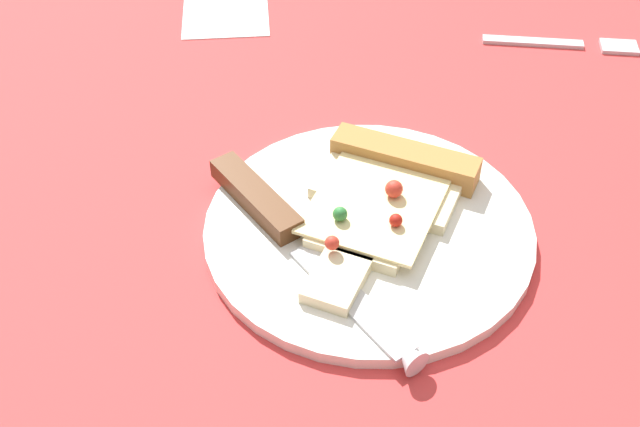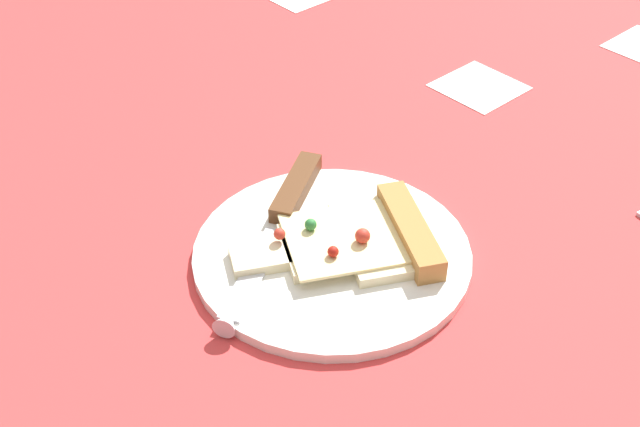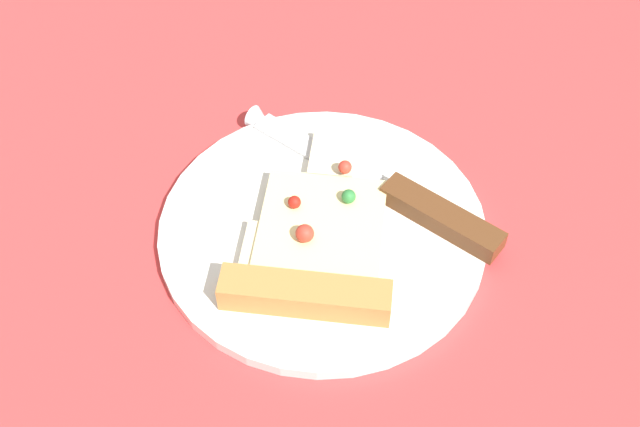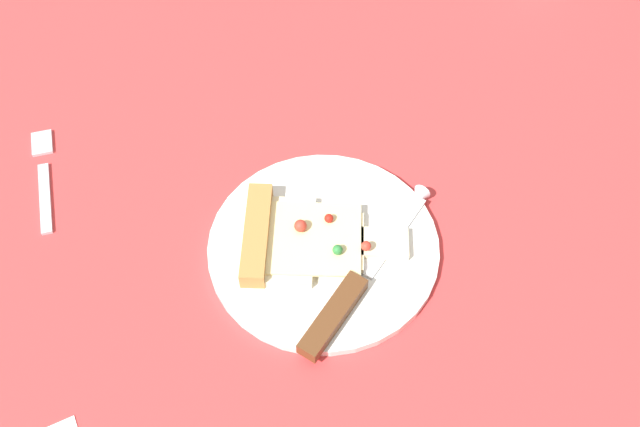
% 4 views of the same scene
% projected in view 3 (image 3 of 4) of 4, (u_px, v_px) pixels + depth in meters
% --- Properties ---
extents(ground_plane, '(1.53, 1.53, 0.03)m').
position_uv_depth(ground_plane, '(277.00, 253.00, 0.62)').
color(ground_plane, '#D13838').
rests_on(ground_plane, ground).
extents(plate, '(0.25, 0.25, 0.01)m').
position_uv_depth(plate, '(323.00, 229.00, 0.61)').
color(plate, white).
rests_on(plate, ground_plane).
extents(pizza_slice, '(0.19, 0.15, 0.03)m').
position_uv_depth(pizza_slice, '(318.00, 246.00, 0.58)').
color(pizza_slice, beige).
rests_on(pizza_slice, plate).
extents(knife, '(0.22, 0.14, 0.02)m').
position_uv_depth(knife, '(391.00, 191.00, 0.62)').
color(knife, silver).
rests_on(knife, plate).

